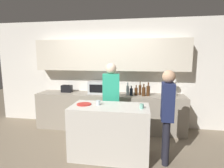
{
  "coord_description": "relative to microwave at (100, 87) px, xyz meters",
  "views": [
    {
      "loc": [
        0.74,
        -2.73,
        1.77
      ],
      "look_at": [
        0.22,
        0.43,
        1.28
      ],
      "focal_mm": 28.0,
      "sensor_mm": 36.0,
      "label": 1
    }
  ],
  "objects": [
    {
      "name": "toaster",
      "position": [
        -0.87,
        0.0,
        -0.06
      ],
      "size": [
        0.26,
        0.16,
        0.18
      ],
      "color": "black",
      "rests_on": "back_counter"
    },
    {
      "name": "plate_on_island",
      "position": [
        0.01,
        -1.25,
        -0.1
      ],
      "size": [
        0.26,
        0.26,
        0.01
      ],
      "color": "red",
      "rests_on": "kitchen_island"
    },
    {
      "name": "bottle_2",
      "position": [
        0.9,
        -0.07,
        -0.06
      ],
      "size": [
        0.08,
        0.08,
        0.24
      ],
      "color": "#472814",
      "rests_on": "back_counter"
    },
    {
      "name": "cup_0",
      "position": [
        0.26,
        -1.23,
        -0.06
      ],
      "size": [
        0.08,
        0.08,
        0.08
      ],
      "color": "silver",
      "rests_on": "kitchen_island"
    },
    {
      "name": "back_wall",
      "position": [
        0.25,
        0.22,
        0.5
      ],
      "size": [
        6.4,
        0.4,
        2.7
      ],
      "color": "silver",
      "rests_on": "ground_plane"
    },
    {
      "name": "bottle_1",
      "position": [
        0.79,
        -0.14,
        -0.06
      ],
      "size": [
        0.08,
        0.08,
        0.23
      ],
      "color": "black",
      "rests_on": "back_counter"
    },
    {
      "name": "bottle_4",
      "position": [
        1.08,
        -0.15,
        -0.04
      ],
      "size": [
        0.08,
        0.08,
        0.28
      ],
      "color": "#472814",
      "rests_on": "back_counter"
    },
    {
      "name": "microwave",
      "position": [
        0.0,
        0.0,
        0.0
      ],
      "size": [
        0.52,
        0.39,
        0.3
      ],
      "color": "#B7BABC",
      "rests_on": "back_counter"
    },
    {
      "name": "bottle_5",
      "position": [
        1.18,
        -0.11,
        -0.03
      ],
      "size": [
        0.08,
        0.08,
        0.32
      ],
      "color": "#472814",
      "rests_on": "back_counter"
    },
    {
      "name": "bottle_0",
      "position": [
        0.7,
        -0.1,
        -0.03
      ],
      "size": [
        0.07,
        0.07,
        0.3
      ],
      "color": "silver",
      "rests_on": "back_counter"
    },
    {
      "name": "cup_1",
      "position": [
        1.02,
        -1.33,
        -0.06
      ],
      "size": [
        0.07,
        0.07,
        0.08
      ],
      "color": "#74B7A3",
      "rests_on": "kitchen_island"
    },
    {
      "name": "potted_plant",
      "position": [
        1.76,
        0.0,
        0.05
      ],
      "size": [
        0.14,
        0.14,
        0.4
      ],
      "color": "silver",
      "rests_on": "back_counter"
    },
    {
      "name": "person_center",
      "position": [
        1.44,
        -1.32,
        -0.11
      ],
      "size": [
        0.21,
        0.35,
        1.57
      ],
      "rotation": [
        0.0,
        0.0,
        1.52
      ],
      "color": "black",
      "rests_on": "ground_plane"
    },
    {
      "name": "person_left",
      "position": [
        0.4,
        -0.67,
        -0.05
      ],
      "size": [
        0.36,
        0.23,
        1.65
      ],
      "rotation": [
        0.0,
        0.0,
        -3.02
      ],
      "color": "black",
      "rests_on": "ground_plane"
    },
    {
      "name": "ground_plane",
      "position": [
        0.25,
        -1.44,
        -1.03
      ],
      "size": [
        14.0,
        14.0,
        0.0
      ],
      "primitive_type": "plane",
      "color": "#7F705B"
    },
    {
      "name": "back_counter",
      "position": [
        0.25,
        -0.05,
        -0.59
      ],
      "size": [
        3.6,
        0.62,
        0.88
      ],
      "color": "gray",
      "rests_on": "ground_plane"
    },
    {
      "name": "kitchen_island",
      "position": [
        0.47,
        -1.26,
        -0.57
      ],
      "size": [
        1.36,
        0.68,
        0.93
      ],
      "color": "beige",
      "rests_on": "ground_plane"
    },
    {
      "name": "bottle_3",
      "position": [
        0.99,
        -0.04,
        -0.03
      ],
      "size": [
        0.06,
        0.06,
        0.33
      ],
      "color": "#472814",
      "rests_on": "back_counter"
    }
  ]
}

